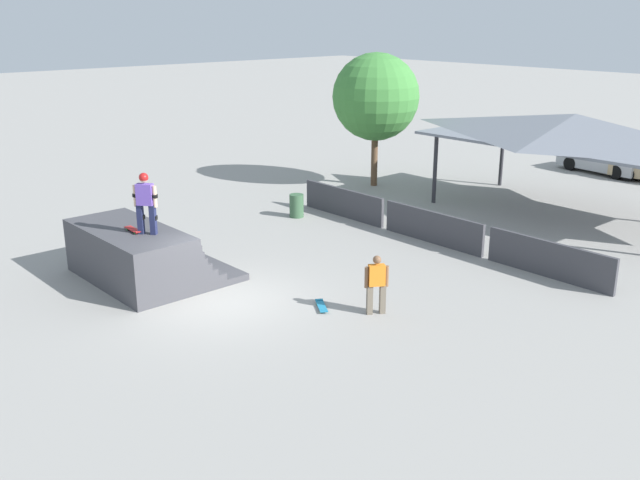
{
  "coord_description": "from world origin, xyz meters",
  "views": [
    {
      "loc": [
        14.54,
        -9.58,
        7.18
      ],
      "look_at": [
        -0.28,
        3.62,
        0.84
      ],
      "focal_mm": 40.0,
      "sensor_mm": 36.0,
      "label": 1
    }
  ],
  "objects_px": {
    "skater_on_deck": "(145,199)",
    "skateboard_on_deck": "(134,230)",
    "tree_beside_pavilion": "(376,97)",
    "parked_car_silver": "(603,160)",
    "trash_bin": "(297,206)",
    "skateboard_on_ground": "(321,305)",
    "bystander_walking": "(376,282)"
  },
  "relations": [
    {
      "from": "skateboard_on_deck",
      "to": "trash_bin",
      "type": "distance_m",
      "value": 8.14
    },
    {
      "from": "skateboard_on_ground",
      "to": "trash_bin",
      "type": "xyz_separation_m",
      "value": [
        -6.94,
        4.99,
        0.37
      ]
    },
    {
      "from": "skater_on_deck",
      "to": "skateboard_on_deck",
      "type": "distance_m",
      "value": 1.02
    },
    {
      "from": "skater_on_deck",
      "to": "trash_bin",
      "type": "height_order",
      "value": "skater_on_deck"
    },
    {
      "from": "tree_beside_pavilion",
      "to": "parked_car_silver",
      "type": "xyz_separation_m",
      "value": [
        5.31,
        9.91,
        -3.21
      ]
    },
    {
      "from": "skater_on_deck",
      "to": "parked_car_silver",
      "type": "xyz_separation_m",
      "value": [
        0.89,
        23.18,
        -1.89
      ]
    },
    {
      "from": "skateboard_on_deck",
      "to": "tree_beside_pavilion",
      "type": "height_order",
      "value": "tree_beside_pavilion"
    },
    {
      "from": "skateboard_on_deck",
      "to": "parked_car_silver",
      "type": "height_order",
      "value": "skateboard_on_deck"
    },
    {
      "from": "trash_bin",
      "to": "parked_car_silver",
      "type": "distance_m",
      "value": 16.09
    },
    {
      "from": "bystander_walking",
      "to": "tree_beside_pavilion",
      "type": "relative_size",
      "value": 0.27
    },
    {
      "from": "skater_on_deck",
      "to": "skateboard_on_deck",
      "type": "height_order",
      "value": "skater_on_deck"
    },
    {
      "from": "skater_on_deck",
      "to": "trash_bin",
      "type": "distance_m",
      "value": 8.28
    },
    {
      "from": "tree_beside_pavilion",
      "to": "parked_car_silver",
      "type": "bearing_deg",
      "value": 61.83
    },
    {
      "from": "skater_on_deck",
      "to": "skateboard_on_deck",
      "type": "relative_size",
      "value": 2.18
    },
    {
      "from": "skateboard_on_ground",
      "to": "bystander_walking",
      "type": "bearing_deg",
      "value": -115.03
    },
    {
      "from": "skater_on_deck",
      "to": "trash_bin",
      "type": "bearing_deg",
      "value": 71.95
    },
    {
      "from": "skateboard_on_deck",
      "to": "bystander_walking",
      "type": "bearing_deg",
      "value": 33.39
    },
    {
      "from": "skateboard_on_ground",
      "to": "parked_car_silver",
      "type": "distance_m",
      "value": 20.92
    },
    {
      "from": "skateboard_on_ground",
      "to": "trash_bin",
      "type": "distance_m",
      "value": 8.56
    },
    {
      "from": "skater_on_deck",
      "to": "skateboard_on_ground",
      "type": "xyz_separation_m",
      "value": [
        4.15,
        2.53,
        -2.43
      ]
    },
    {
      "from": "skateboard_on_ground",
      "to": "trash_bin",
      "type": "relative_size",
      "value": 0.95
    },
    {
      "from": "skater_on_deck",
      "to": "tree_beside_pavilion",
      "type": "height_order",
      "value": "tree_beside_pavilion"
    },
    {
      "from": "bystander_walking",
      "to": "trash_bin",
      "type": "bearing_deg",
      "value": -85.45
    },
    {
      "from": "skateboard_on_ground",
      "to": "parked_car_silver",
      "type": "relative_size",
      "value": 0.19
    },
    {
      "from": "skateboard_on_deck",
      "to": "parked_car_silver",
      "type": "distance_m",
      "value": 23.43
    },
    {
      "from": "skater_on_deck",
      "to": "parked_car_silver",
      "type": "distance_m",
      "value": 23.28
    },
    {
      "from": "skateboard_on_deck",
      "to": "skater_on_deck",
      "type": "bearing_deg",
      "value": 25.48
    },
    {
      "from": "tree_beside_pavilion",
      "to": "parked_car_silver",
      "type": "height_order",
      "value": "tree_beside_pavilion"
    },
    {
      "from": "skateboard_on_deck",
      "to": "trash_bin",
      "type": "height_order",
      "value": "skateboard_on_deck"
    },
    {
      "from": "skater_on_deck",
      "to": "parked_car_silver",
      "type": "relative_size",
      "value": 0.4
    },
    {
      "from": "parked_car_silver",
      "to": "skater_on_deck",
      "type": "bearing_deg",
      "value": -85.5
    },
    {
      "from": "skateboard_on_deck",
      "to": "tree_beside_pavilion",
      "type": "relative_size",
      "value": 0.14
    }
  ]
}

